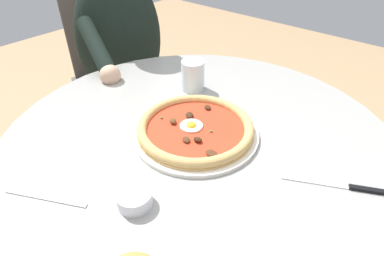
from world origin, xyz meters
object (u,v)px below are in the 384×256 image
(pizza_on_plate, at_px, (195,129))
(fork_utensil, at_px, (46,198))
(steak_knife, at_px, (349,187))
(diner_person, at_px, (126,84))
(dining_table, at_px, (198,177))
(water_glass, at_px, (193,77))
(ramekin_capers, at_px, (134,198))
(cafe_chair_diner, at_px, (116,66))

(pizza_on_plate, height_order, fork_utensil, pizza_on_plate)
(steak_knife, bearing_deg, diner_person, 168.49)
(pizza_on_plate, bearing_deg, fork_utensil, -104.28)
(steak_knife, bearing_deg, fork_utensil, -136.94)
(dining_table, xyz_separation_m, water_glass, (-0.17, 0.17, 0.20))
(diner_person, bearing_deg, pizza_on_plate, -23.04)
(dining_table, xyz_separation_m, diner_person, (-0.65, 0.27, -0.03))
(water_glass, distance_m, fork_utensil, 0.55)
(dining_table, distance_m, water_glass, 0.31)
(water_glass, relative_size, ramekin_capers, 1.31)
(fork_utensil, bearing_deg, dining_table, 74.95)
(fork_utensil, bearing_deg, ramekin_capers, 36.45)
(ramekin_capers, relative_size, diner_person, 0.06)
(pizza_on_plate, distance_m, steak_knife, 0.38)
(water_glass, bearing_deg, ramekin_capers, -63.47)
(water_glass, bearing_deg, steak_knife, -11.92)
(fork_utensil, distance_m, cafe_chair_diner, 0.99)
(dining_table, height_order, fork_utensil, fork_utensil)
(dining_table, height_order, water_glass, water_glass)
(water_glass, height_order, cafe_chair_diner, cafe_chair_diner)
(fork_utensil, relative_size, cafe_chair_diner, 0.18)
(fork_utensil, height_order, cafe_chair_diner, cafe_chair_diner)
(diner_person, bearing_deg, fork_utensil, -49.35)
(dining_table, relative_size, cafe_chair_diner, 1.12)
(water_glass, height_order, steak_knife, water_glass)
(ramekin_capers, relative_size, cafe_chair_diner, 0.08)
(steak_knife, relative_size, fork_utensil, 1.17)
(pizza_on_plate, relative_size, water_glass, 3.48)
(cafe_chair_diner, bearing_deg, steak_knife, -12.97)
(steak_knife, xyz_separation_m, ramekin_capers, (-0.31, -0.32, 0.01))
(water_glass, relative_size, diner_person, 0.08)
(water_glass, relative_size, steak_knife, 0.48)
(steak_knife, relative_size, cafe_chair_diner, 0.22)
(fork_utensil, bearing_deg, diner_person, 130.65)
(dining_table, height_order, steak_knife, steak_knife)
(pizza_on_plate, relative_size, ramekin_capers, 4.56)
(steak_knife, bearing_deg, water_glass, 168.08)
(pizza_on_plate, bearing_deg, ramekin_capers, -77.53)
(dining_table, height_order, ramekin_capers, ramekin_capers)
(ramekin_capers, height_order, fork_utensil, ramekin_capers)
(ramekin_capers, bearing_deg, dining_table, 100.79)
(pizza_on_plate, relative_size, steak_knife, 1.66)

